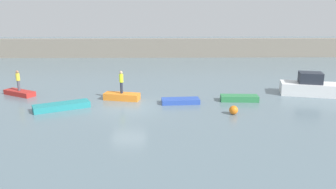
{
  "coord_description": "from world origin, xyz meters",
  "views": [
    {
      "loc": [
        2.5,
        -23.84,
        7.3
      ],
      "look_at": [
        2.99,
        1.12,
        0.69
      ],
      "focal_mm": 35.68,
      "sensor_mm": 36.0,
      "label": 1
    }
  ],
  "objects_px": {
    "rowboat_red": "(20,93)",
    "rowboat_teal": "(62,106)",
    "motorboat": "(315,87)",
    "rowboat_green": "(239,98)",
    "person_hiviz_shirt": "(121,81)",
    "mooring_buoy": "(234,110)",
    "person_yellow_shirt": "(18,79)",
    "rowboat_orange": "(122,96)",
    "rowboat_blue": "(181,101)"
  },
  "relations": [
    {
      "from": "motorboat",
      "to": "rowboat_orange",
      "type": "distance_m",
      "value": 16.21
    },
    {
      "from": "rowboat_red",
      "to": "person_hiviz_shirt",
      "type": "xyz_separation_m",
      "value": [
        8.84,
        -1.59,
        1.36
      ]
    },
    {
      "from": "rowboat_orange",
      "to": "rowboat_green",
      "type": "bearing_deg",
      "value": 9.78
    },
    {
      "from": "motorboat",
      "to": "rowboat_teal",
      "type": "distance_m",
      "value": 20.61
    },
    {
      "from": "motorboat",
      "to": "rowboat_teal",
      "type": "relative_size",
      "value": 1.49
    },
    {
      "from": "rowboat_red",
      "to": "mooring_buoy",
      "type": "bearing_deg",
      "value": 12.19
    },
    {
      "from": "motorboat",
      "to": "person_hiviz_shirt",
      "type": "bearing_deg",
      "value": -175.81
    },
    {
      "from": "rowboat_orange",
      "to": "person_yellow_shirt",
      "type": "bearing_deg",
      "value": -177.13
    },
    {
      "from": "rowboat_teal",
      "to": "person_hiviz_shirt",
      "type": "xyz_separation_m",
      "value": [
        4.13,
        2.44,
        1.34
      ]
    },
    {
      "from": "motorboat",
      "to": "rowboat_teal",
      "type": "bearing_deg",
      "value": -169.87
    },
    {
      "from": "rowboat_orange",
      "to": "rowboat_green",
      "type": "height_order",
      "value": "rowboat_orange"
    },
    {
      "from": "mooring_buoy",
      "to": "person_yellow_shirt",
      "type": "bearing_deg",
      "value": 162.13
    },
    {
      "from": "rowboat_red",
      "to": "rowboat_orange",
      "type": "bearing_deg",
      "value": 19.9
    },
    {
      "from": "person_hiviz_shirt",
      "to": "mooring_buoy",
      "type": "relative_size",
      "value": 2.93
    },
    {
      "from": "motorboat",
      "to": "rowboat_red",
      "type": "xyz_separation_m",
      "value": [
        -25.0,
        0.4,
        -0.48
      ]
    },
    {
      "from": "person_hiviz_shirt",
      "to": "mooring_buoy",
      "type": "bearing_deg",
      "value": -25.47
    },
    {
      "from": "person_hiviz_shirt",
      "to": "person_yellow_shirt",
      "type": "bearing_deg",
      "value": 169.83
    },
    {
      "from": "rowboat_red",
      "to": "mooring_buoy",
      "type": "height_order",
      "value": "mooring_buoy"
    },
    {
      "from": "rowboat_red",
      "to": "mooring_buoy",
      "type": "relative_size",
      "value": 4.73
    },
    {
      "from": "rowboat_red",
      "to": "rowboat_teal",
      "type": "bearing_deg",
      "value": -10.45
    },
    {
      "from": "rowboat_blue",
      "to": "person_hiviz_shirt",
      "type": "bearing_deg",
      "value": 162.65
    },
    {
      "from": "person_hiviz_shirt",
      "to": "rowboat_teal",
      "type": "bearing_deg",
      "value": -149.38
    },
    {
      "from": "motorboat",
      "to": "person_yellow_shirt",
      "type": "height_order",
      "value": "person_yellow_shirt"
    },
    {
      "from": "rowboat_red",
      "to": "person_yellow_shirt",
      "type": "bearing_deg",
      "value": 0.0
    },
    {
      "from": "rowboat_teal",
      "to": "rowboat_green",
      "type": "distance_m",
      "value": 13.66
    },
    {
      "from": "rowboat_teal",
      "to": "rowboat_green",
      "type": "xyz_separation_m",
      "value": [
        13.52,
        1.91,
        0.01
      ]
    },
    {
      "from": "mooring_buoy",
      "to": "rowboat_blue",
      "type": "bearing_deg",
      "value": 141.62
    },
    {
      "from": "rowboat_red",
      "to": "rowboat_orange",
      "type": "distance_m",
      "value": 8.98
    },
    {
      "from": "rowboat_teal",
      "to": "mooring_buoy",
      "type": "relative_size",
      "value": 6.44
    },
    {
      "from": "rowboat_blue",
      "to": "rowboat_red",
      "type": "bearing_deg",
      "value": 164.72
    },
    {
      "from": "rowboat_teal",
      "to": "person_yellow_shirt",
      "type": "bearing_deg",
      "value": 113.18
    },
    {
      "from": "rowboat_red",
      "to": "person_yellow_shirt",
      "type": "relative_size",
      "value": 1.69
    },
    {
      "from": "rowboat_teal",
      "to": "rowboat_green",
      "type": "height_order",
      "value": "rowboat_green"
    },
    {
      "from": "person_yellow_shirt",
      "to": "rowboat_orange",
      "type": "bearing_deg",
      "value": -10.17
    },
    {
      "from": "motorboat",
      "to": "rowboat_green",
      "type": "bearing_deg",
      "value": -165.74
    },
    {
      "from": "mooring_buoy",
      "to": "person_hiviz_shirt",
      "type": "bearing_deg",
      "value": 154.53
    },
    {
      "from": "rowboat_red",
      "to": "rowboat_orange",
      "type": "relative_size",
      "value": 1.03
    },
    {
      "from": "rowboat_blue",
      "to": "rowboat_green",
      "type": "xyz_separation_m",
      "value": [
        4.72,
        0.57,
        0.04
      ]
    },
    {
      "from": "motorboat",
      "to": "rowboat_teal",
      "type": "xyz_separation_m",
      "value": [
        -20.29,
        -3.63,
        -0.46
      ]
    },
    {
      "from": "rowboat_red",
      "to": "rowboat_teal",
      "type": "relative_size",
      "value": 0.73
    },
    {
      "from": "rowboat_teal",
      "to": "rowboat_green",
      "type": "relative_size",
      "value": 1.35
    },
    {
      "from": "rowboat_blue",
      "to": "mooring_buoy",
      "type": "height_order",
      "value": "mooring_buoy"
    },
    {
      "from": "person_hiviz_shirt",
      "to": "rowboat_green",
      "type": "bearing_deg",
      "value": -3.26
    },
    {
      "from": "rowboat_orange",
      "to": "person_yellow_shirt",
      "type": "relative_size",
      "value": 1.65
    },
    {
      "from": "rowboat_teal",
      "to": "motorboat",
      "type": "bearing_deg",
      "value": -16.17
    },
    {
      "from": "rowboat_orange",
      "to": "person_hiviz_shirt",
      "type": "xyz_separation_m",
      "value": [
        0.0,
        0.0,
        1.29
      ]
    },
    {
      "from": "rowboat_blue",
      "to": "rowboat_green",
      "type": "relative_size",
      "value": 0.99
    },
    {
      "from": "rowboat_red",
      "to": "mooring_buoy",
      "type": "distance_m",
      "value": 17.92
    },
    {
      "from": "rowboat_teal",
      "to": "rowboat_green",
      "type": "bearing_deg",
      "value": -18.27
    },
    {
      "from": "rowboat_red",
      "to": "rowboat_orange",
      "type": "xyz_separation_m",
      "value": [
        8.84,
        -1.59,
        0.07
      ]
    }
  ]
}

